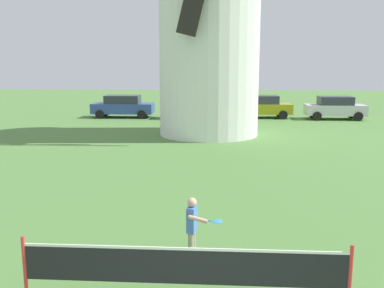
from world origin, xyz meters
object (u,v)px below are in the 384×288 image
(tennis_net, at_px, (184,267))
(parked_car_blue, at_px, (123,106))
(player_far, at_px, (193,225))
(parked_car_cream, at_px, (193,107))
(windmill, at_px, (210,9))
(parked_car_mustard, at_px, (260,106))
(parked_car_silver, at_px, (335,107))

(tennis_net, distance_m, parked_car_blue, 24.81)
(player_far, height_order, parked_car_cream, parked_car_cream)
(windmill, distance_m, player_far, 16.18)
(windmill, bearing_deg, tennis_net, -89.82)
(parked_car_cream, bearing_deg, player_far, -86.41)
(windmill, relative_size, parked_car_mustard, 3.01)
(player_far, height_order, parked_car_mustard, parked_car_mustard)
(parked_car_blue, height_order, parked_car_silver, same)
(parked_car_mustard, distance_m, parked_car_silver, 5.04)
(parked_car_blue, height_order, parked_car_cream, same)
(parked_car_silver, bearing_deg, windmill, -139.98)
(player_far, bearing_deg, parked_car_silver, 69.39)
(windmill, distance_m, tennis_net, 17.79)
(parked_car_silver, bearing_deg, player_far, -110.61)
(parked_car_cream, height_order, parked_car_silver, same)
(parked_car_cream, height_order, parked_car_mustard, same)
(windmill, relative_size, player_far, 10.65)
(parked_car_blue, relative_size, parked_car_cream, 1.05)
(player_far, xyz_separation_m, parked_car_cream, (-1.38, 21.92, 0.11))
(tennis_net, relative_size, parked_car_cream, 1.23)
(windmill, xyz_separation_m, tennis_net, (0.05, -16.81, -5.82))
(player_far, distance_m, parked_car_silver, 23.70)
(player_far, height_order, parked_car_blue, parked_car_blue)
(windmill, bearing_deg, player_far, -89.64)
(parked_car_blue, relative_size, parked_car_mustard, 0.99)
(player_far, height_order, parked_car_silver, parked_car_silver)
(parked_car_cream, relative_size, parked_car_mustard, 0.94)
(parked_car_blue, distance_m, parked_car_mustard, 9.69)
(windmill, height_order, parked_car_silver, windmill)
(parked_car_cream, xyz_separation_m, parked_car_mustard, (4.71, 0.76, 0.00))
(tennis_net, height_order, player_far, player_far)
(windmill, bearing_deg, parked_car_cream, 100.64)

